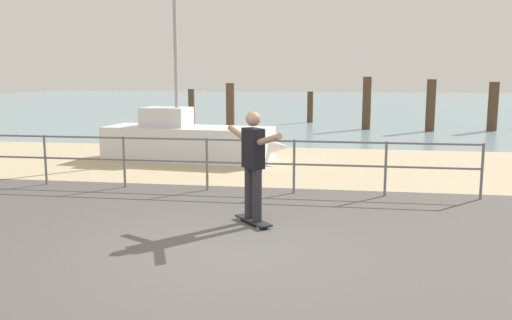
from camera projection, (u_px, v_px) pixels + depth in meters
ground_plane at (208, 282)px, 6.05m from camera, size 24.00×10.00×0.04m
beach_strip at (284, 164)px, 13.85m from camera, size 24.00×6.00×0.04m
sea_surface at (324, 104)px, 41.16m from camera, size 72.00×50.00×0.04m
railing_fence at (165, 155)px, 10.73m from camera, size 11.97×0.05×1.05m
sailboat at (194, 141)px, 14.28m from camera, size 5.03×1.82×5.63m
skateboard at (253, 221)px, 8.30m from camera, size 0.67×0.74×0.08m
skateboarder at (253, 159)px, 8.15m from camera, size 1.00×1.16×1.65m
groyne_post_0 at (191, 108)px, 23.31m from camera, size 0.27×0.27×1.62m
groyne_post_1 at (230, 111)px, 19.33m from camera, size 0.30×0.30×1.95m
groyne_post_2 at (310, 107)px, 25.27m from camera, size 0.28×0.28×1.45m
groyne_post_3 at (367, 103)px, 22.11m from camera, size 0.35×0.35×2.15m
groyne_post_4 at (431, 106)px, 21.37m from camera, size 0.36×0.36×2.05m
groyne_post_5 at (493, 107)px, 21.50m from camera, size 0.39×0.39×1.95m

